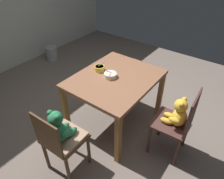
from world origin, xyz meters
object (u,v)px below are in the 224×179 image
(teddy_chair_near_left, at_px, (60,134))
(porridge_bowl_yellow_far_center, at_px, (100,68))
(dining_table, at_px, (115,83))
(metal_pail, at_px, (52,53))
(teddy_chair_near_front, at_px, (177,118))
(porridge_bowl_white_center, at_px, (110,75))

(teddy_chair_near_left, relative_size, porridge_bowl_yellow_far_center, 6.56)
(dining_table, height_order, porridge_bowl_yellow_far_center, porridge_bowl_yellow_far_center)
(porridge_bowl_yellow_far_center, bearing_deg, metal_pail, 70.02)
(porridge_bowl_yellow_far_center, bearing_deg, teddy_chair_near_front, -90.67)
(dining_table, bearing_deg, teddy_chair_near_left, -179.95)
(dining_table, xyz_separation_m, porridge_bowl_yellow_far_center, (0.01, 0.25, 0.12))
(teddy_chair_near_left, bearing_deg, metal_pail, 51.61)
(porridge_bowl_yellow_far_center, distance_m, metal_pail, 2.12)
(teddy_chair_near_front, relative_size, metal_pail, 3.16)
(porridge_bowl_yellow_far_center, bearing_deg, dining_table, -91.51)
(dining_table, relative_size, porridge_bowl_yellow_far_center, 8.35)
(porridge_bowl_white_center, bearing_deg, teddy_chair_near_front, -88.47)
(teddy_chair_near_left, bearing_deg, porridge_bowl_yellow_far_center, 13.72)
(dining_table, distance_m, teddy_chair_near_front, 0.83)
(porridge_bowl_white_center, height_order, porridge_bowl_yellow_far_center, porridge_bowl_white_center)
(teddy_chair_near_left, relative_size, metal_pail, 3.02)
(porridge_bowl_yellow_far_center, bearing_deg, porridge_bowl_white_center, -100.30)
(metal_pail, bearing_deg, porridge_bowl_white_center, -109.10)
(metal_pail, bearing_deg, porridge_bowl_yellow_far_center, -109.98)
(teddy_chair_near_front, xyz_separation_m, porridge_bowl_yellow_far_center, (0.01, 1.08, 0.23))
(metal_pail, bearing_deg, teddy_chair_near_front, -103.30)
(teddy_chair_near_left, xyz_separation_m, porridge_bowl_yellow_far_center, (0.92, 0.25, 0.22))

